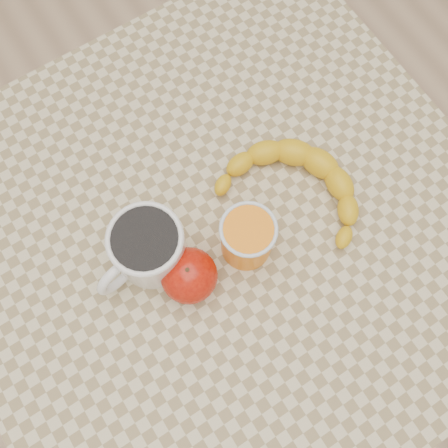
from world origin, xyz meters
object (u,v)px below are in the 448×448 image
orange_juice_glass (247,238)px  apple (189,276)px  coffee_mug (147,247)px  banana (297,189)px  table (224,244)px

orange_juice_glass → apple: 0.10m
coffee_mug → orange_juice_glass: size_ratio=1.68×
orange_juice_glass → banana: size_ratio=0.30×
banana → orange_juice_glass: bearing=172.6°
apple → banana: apple is taller
coffee_mug → banana: size_ratio=0.50×
coffee_mug → orange_juice_glass: (0.12, -0.06, -0.00)m
apple → banana: 0.21m
table → orange_juice_glass: (0.01, -0.04, 0.13)m
table → orange_juice_glass: 0.14m
table → banana: (0.12, -0.01, 0.11)m
table → orange_juice_glass: orange_juice_glass is taller
apple → banana: (0.20, 0.03, -0.02)m
coffee_mug → orange_juice_glass: orange_juice_glass is taller
coffee_mug → apple: (0.03, -0.06, -0.01)m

